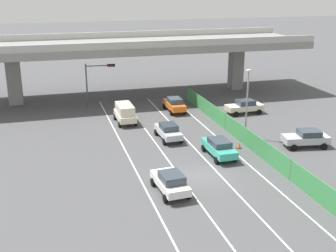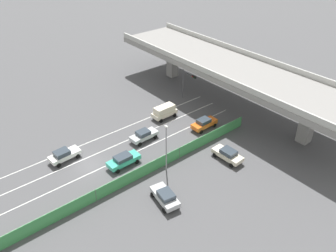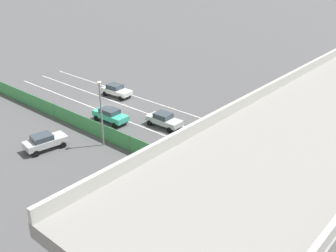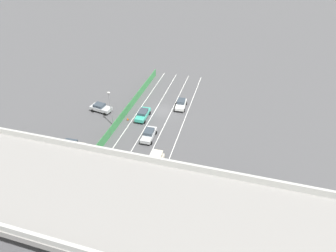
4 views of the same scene
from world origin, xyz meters
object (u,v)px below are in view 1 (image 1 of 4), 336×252
at_px(car_sedan_silver, 168,131).
at_px(parked_sedan_cream, 245,106).
at_px(car_taxi_teal, 219,147).
at_px(car_hatchback_white, 171,182).
at_px(traffic_light, 96,77).
at_px(traffic_cone, 239,146).
at_px(car_van_cream, 125,112).
at_px(car_taxi_orange, 174,104).
at_px(street_lamp, 247,97).
at_px(parked_wagon_silver, 306,138).

xyz_separation_m(car_sedan_silver, parked_sedan_cream, (11.34, 6.24, 0.02)).
distance_m(car_taxi_teal, car_hatchback_white, 8.52).
bearing_deg(parked_sedan_cream, car_taxi_teal, -124.37).
distance_m(traffic_light, traffic_cone, 21.46).
relative_size(car_hatchback_white, parked_sedan_cream, 0.98).
xyz_separation_m(car_hatchback_white, parked_sedan_cream, (14.43, 17.73, 0.01)).
distance_m(car_taxi_teal, car_van_cream, 13.85).
bearing_deg(car_van_cream, car_sedan_silver, -64.12).
distance_m(car_taxi_orange, street_lamp, 12.43).
bearing_deg(street_lamp, car_van_cream, 142.20).
relative_size(car_hatchback_white, parked_wagon_silver, 0.97).
relative_size(car_van_cream, parked_sedan_cream, 0.96).
height_order(car_hatchback_white, parked_wagon_silver, parked_wagon_silver).
bearing_deg(parked_wagon_silver, parked_sedan_cream, 94.12).
distance_m(car_taxi_orange, car_hatchback_white, 21.89).
xyz_separation_m(car_taxi_teal, car_van_cream, (-6.37, 12.30, 0.29)).
bearing_deg(parked_wagon_silver, car_sedan_silver, 154.96).
bearing_deg(parked_wagon_silver, street_lamp, 139.59).
height_order(car_taxi_orange, parked_sedan_cream, car_taxi_orange).
bearing_deg(car_hatchback_white, parked_wagon_silver, 20.75).
bearing_deg(car_taxi_teal, parked_sedan_cream, 55.63).
distance_m(car_sedan_silver, street_lamp, 8.56).
bearing_deg(parked_sedan_cream, car_van_cream, 178.61).
relative_size(car_sedan_silver, street_lamp, 0.62).
distance_m(car_hatchback_white, traffic_cone, 11.47).
relative_size(parked_wagon_silver, traffic_cone, 7.99).
height_order(car_taxi_orange, parked_wagon_silver, car_taxi_orange).
height_order(car_taxi_orange, car_hatchback_white, car_taxi_orange).
bearing_deg(car_hatchback_white, car_taxi_orange, 72.61).
relative_size(car_taxi_orange, car_hatchback_white, 1.01).
distance_m(parked_wagon_silver, traffic_light, 26.29).
distance_m(car_van_cream, car_hatchback_white, 18.09).
xyz_separation_m(car_sedan_silver, street_lamp, (7.64, -1.81, 3.42)).
bearing_deg(parked_sedan_cream, street_lamp, -114.71).
xyz_separation_m(traffic_light, traffic_cone, (11.21, -17.91, -3.74)).
xyz_separation_m(car_van_cream, parked_sedan_cream, (14.54, -0.35, -0.29)).
bearing_deg(street_lamp, parked_wagon_silver, -40.41).
distance_m(car_van_cream, parked_wagon_silver, 19.71).
distance_m(car_hatchback_white, street_lamp, 14.85).
distance_m(car_van_cream, car_taxi_orange, 7.22).
relative_size(traffic_light, traffic_cone, 9.85).
bearing_deg(street_lamp, car_hatchback_white, -137.93).
bearing_deg(car_van_cream, parked_sedan_cream, -1.39).
bearing_deg(car_sedan_silver, traffic_cone, -36.52).
height_order(parked_wagon_silver, traffic_cone, parked_wagon_silver).
distance_m(parked_sedan_cream, traffic_light, 18.53).
relative_size(car_taxi_teal, parked_sedan_cream, 1.03).
distance_m(car_van_cream, parked_sedan_cream, 14.55).
distance_m(parked_sedan_cream, street_lamp, 9.49).
bearing_deg(traffic_cone, parked_sedan_cream, 62.40).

